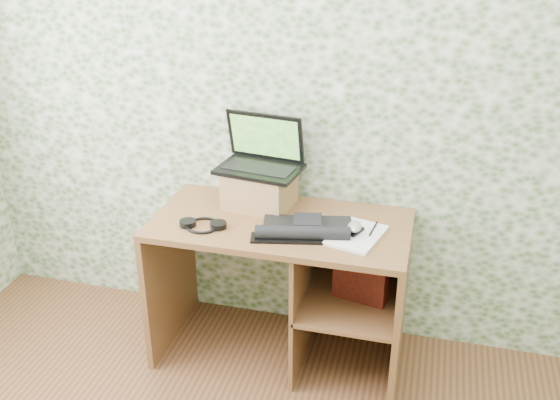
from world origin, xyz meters
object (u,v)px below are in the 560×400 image
(laptop, at_px, (262,156))
(keyboard, at_px, (305,229))
(desk, at_px, (298,270))
(notepad, at_px, (357,235))
(riser, at_px, (260,188))

(laptop, xyz_separation_m, keyboard, (0.28, -0.27, -0.22))
(laptop, bearing_deg, desk, -27.55)
(keyboard, bearing_deg, desk, 105.72)
(keyboard, distance_m, notepad, 0.23)
(riser, bearing_deg, keyboard, -39.09)
(desk, xyz_separation_m, laptop, (-0.22, 0.16, 0.51))
(riser, height_order, laptop, laptop)
(desk, distance_m, laptop, 0.58)
(riser, bearing_deg, desk, -27.76)
(laptop, relative_size, notepad, 1.46)
(laptop, bearing_deg, notepad, -17.34)
(keyboard, xyz_separation_m, notepad, (0.23, 0.03, -0.02))
(desk, height_order, riser, riser)
(riser, height_order, keyboard, riser)
(desk, distance_m, notepad, 0.40)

